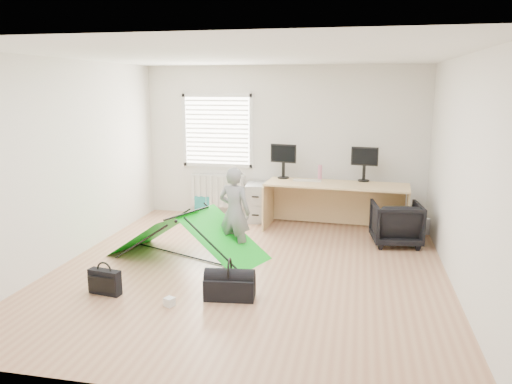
% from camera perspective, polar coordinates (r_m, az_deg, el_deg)
% --- Properties ---
extents(ground, '(5.50, 5.50, 0.00)m').
position_cam_1_polar(ground, '(6.59, -0.72, -8.83)').
color(ground, '#AB7C5B').
rests_on(ground, ground).
extents(back_wall, '(5.00, 0.02, 2.70)m').
position_cam_1_polar(back_wall, '(8.91, 3.11, 5.61)').
color(back_wall, silver).
rests_on(back_wall, ground).
extents(window, '(1.20, 0.06, 1.20)m').
position_cam_1_polar(window, '(9.11, -4.44, 6.99)').
color(window, silver).
rests_on(window, back_wall).
extents(radiator, '(1.00, 0.12, 0.60)m').
position_cam_1_polar(radiator, '(9.24, -4.40, 0.16)').
color(radiator, silver).
rests_on(radiator, back_wall).
extents(desk, '(2.35, 0.88, 0.79)m').
position_cam_1_polar(desk, '(8.30, 9.11, -1.72)').
color(desk, tan).
rests_on(desk, ground).
extents(filing_cabinet, '(0.48, 0.61, 0.66)m').
position_cam_1_polar(filing_cabinet, '(8.83, 0.32, -1.15)').
color(filing_cabinet, '#A3A5A8').
rests_on(filing_cabinet, ground).
extents(monitor_left, '(0.46, 0.19, 0.43)m').
position_cam_1_polar(monitor_left, '(8.58, 3.15, 3.01)').
color(monitor_left, black).
rests_on(monitor_left, desk).
extents(monitor_right, '(0.45, 0.16, 0.42)m').
position_cam_1_polar(monitor_right, '(8.49, 12.25, 2.61)').
color(monitor_right, black).
rests_on(monitor_right, desk).
extents(keyboard, '(0.47, 0.16, 0.02)m').
position_cam_1_polar(keyboard, '(8.38, 5.90, 1.33)').
color(keyboard, beige).
rests_on(keyboard, desk).
extents(thermos, '(0.08, 0.08, 0.25)m').
position_cam_1_polar(thermos, '(8.54, 7.32, 2.26)').
color(thermos, '#CE7391').
rests_on(thermos, desk).
extents(office_chair, '(0.78, 0.80, 0.65)m').
position_cam_1_polar(office_chair, '(7.78, 15.72, -3.47)').
color(office_chair, black).
rests_on(office_chair, ground).
extents(person, '(0.52, 0.40, 1.27)m').
position_cam_1_polar(person, '(6.90, -2.47, -2.33)').
color(person, slate).
rests_on(person, ground).
extents(kite, '(2.24, 1.62, 0.64)m').
position_cam_1_polar(kite, '(6.99, -7.80, -4.95)').
color(kite, '#11BB1F').
rests_on(kite, ground).
extents(storage_crate, '(0.56, 0.48, 0.26)m').
position_cam_1_polar(storage_crate, '(8.51, 17.33, -3.61)').
color(storage_crate, silver).
rests_on(storage_crate, ground).
extents(tote_bag, '(0.29, 0.14, 0.34)m').
position_cam_1_polar(tote_bag, '(9.35, -6.11, -1.49)').
color(tote_bag, teal).
rests_on(tote_bag, ground).
extents(laptop_bag, '(0.40, 0.18, 0.29)m').
position_cam_1_polar(laptop_bag, '(6.06, -16.88, -9.81)').
color(laptop_bag, black).
rests_on(laptop_bag, ground).
extents(white_box, '(0.13, 0.13, 0.10)m').
position_cam_1_polar(white_box, '(5.62, -9.86, -12.26)').
color(white_box, silver).
rests_on(white_box, ground).
extents(duffel_bag, '(0.59, 0.35, 0.24)m').
position_cam_1_polar(duffel_bag, '(5.72, -3.01, -10.87)').
color(duffel_bag, black).
rests_on(duffel_bag, ground).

